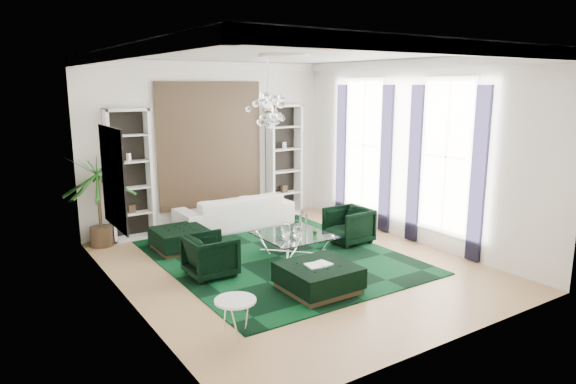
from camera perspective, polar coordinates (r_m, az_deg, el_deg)
floor at (r=9.59m, az=0.55°, el=-8.21°), size 6.00×7.00×0.02m
ceiling at (r=9.02m, az=0.60°, el=15.23°), size 6.00×7.00×0.02m
wall_back at (r=12.16m, az=-8.73°, el=5.21°), size 6.00×0.02×3.80m
wall_front at (r=6.54m, az=17.96°, el=-0.91°), size 6.00×0.02×3.80m
wall_left at (r=7.86m, az=-17.97°, el=1.16°), size 0.02×7.00×3.80m
wall_right at (r=11.06m, az=13.67°, el=4.35°), size 0.02×7.00×3.80m
crown_molding at (r=9.01m, az=0.60°, el=14.53°), size 6.00×7.00×0.18m
ceiling_medallion at (r=9.27m, az=-0.47°, el=14.89°), size 0.90×0.90×0.05m
tapestry at (r=12.11m, az=-8.63°, el=5.19°), size 2.50×0.06×2.80m
shelving_left at (r=11.37m, az=-17.18°, el=1.81°), size 0.90×0.38×2.80m
shelving_right at (r=12.98m, az=-0.43°, el=3.53°), size 0.90×0.38×2.80m
painting at (r=8.45m, az=-18.78°, el=1.48°), size 0.04×1.30×1.60m
window_near at (r=10.45m, az=17.19°, el=3.74°), size 0.03×1.10×2.90m
curtain_near_a at (r=9.99m, az=20.41°, el=1.72°), size 0.07×0.30×3.25m
curtain_near_b at (r=10.97m, az=13.87°, el=2.97°), size 0.07×0.30×3.25m
window_far at (r=12.11m, az=8.42°, el=5.19°), size 0.03×1.10×2.90m
curtain_far_a at (r=11.55m, az=10.82°, el=3.54°), size 0.07×0.30×3.25m
curtain_far_b at (r=12.70m, az=5.93°, el=4.43°), size 0.07×0.30×3.25m
rug at (r=10.03m, az=-1.05°, el=-7.17°), size 4.20×5.00×0.02m
sofa at (r=11.99m, az=-5.96°, el=-2.15°), size 2.68×1.05×0.78m
armchair_left at (r=9.06m, az=-8.58°, el=-7.03°), size 0.81×0.79×0.74m
armchair_right at (r=10.84m, az=6.75°, el=-3.72°), size 0.84×0.82×0.76m
coffee_table at (r=10.01m, az=0.65°, el=-5.94°), size 1.29×1.29×0.44m
ottoman_side at (r=10.60m, az=-11.90°, el=-5.18°), size 1.00×1.00×0.44m
ottoman_front at (r=8.40m, az=3.37°, el=-9.53°), size 1.11×1.11×0.44m
book at (r=8.31m, az=3.39°, el=-8.02°), size 0.42×0.28×0.03m
side_table at (r=6.96m, az=-5.83°, el=-13.90°), size 0.55×0.55×0.53m
palm at (r=11.08m, az=-20.36°, el=0.44°), size 1.54×1.54×2.46m
chandelier at (r=9.40m, az=-2.21°, el=9.23°), size 0.80×0.80×0.72m
table_plant at (r=9.88m, az=3.08°, el=-4.20°), size 0.12×0.09×0.21m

